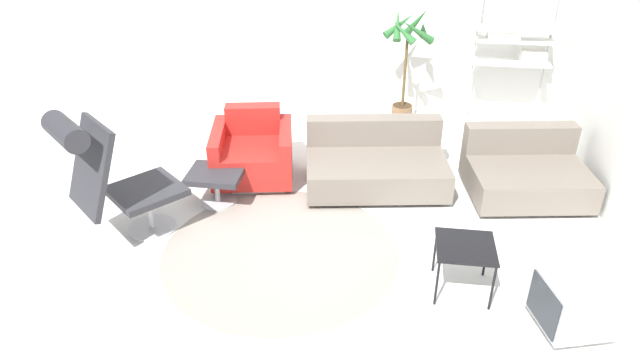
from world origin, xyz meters
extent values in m
plane|color=silver|center=(0.00, 0.00, 0.00)|extent=(12.00, 12.00, 0.00)
cube|color=silver|center=(0.00, 2.98, 1.40)|extent=(12.00, 0.06, 2.80)
cylinder|color=gray|center=(0.05, -0.40, 0.00)|extent=(2.08, 2.08, 0.01)
cylinder|color=#BCBCC1|center=(-1.20, -0.20, 0.01)|extent=(0.62, 0.62, 0.02)
cylinder|color=#BCBCC1|center=(-1.20, -0.20, 0.20)|extent=(0.06, 0.06, 0.35)
cube|color=#2D2D33|center=(-1.20, -0.20, 0.41)|extent=(0.82, 0.82, 0.06)
cube|color=#2D2D33|center=(-1.48, -0.52, 0.81)|extent=(0.64, 0.61, 0.75)
cylinder|color=#2D2D33|center=(-1.57, -0.62, 1.17)|extent=(0.52, 0.49, 0.20)
cylinder|color=#BCBCC1|center=(-0.73, 0.34, 0.01)|extent=(0.36, 0.36, 0.02)
cylinder|color=#BCBCC1|center=(-0.73, 0.34, 0.15)|extent=(0.05, 0.05, 0.27)
cube|color=#2D2D33|center=(-0.73, 0.34, 0.32)|extent=(0.53, 0.45, 0.06)
cube|color=silver|center=(-0.49, 0.87, 0.03)|extent=(0.79, 0.78, 0.06)
cube|color=red|center=(-0.49, 0.87, 0.23)|extent=(0.73, 0.91, 0.34)
cube|color=red|center=(-0.54, 1.18, 0.56)|extent=(0.61, 0.28, 0.31)
cube|color=red|center=(-0.14, 0.93, 0.32)|extent=(0.26, 0.83, 0.51)
cube|color=red|center=(-0.84, 0.81, 0.32)|extent=(0.26, 0.83, 0.51)
cube|color=black|center=(0.82, 0.86, 0.03)|extent=(1.40, 0.96, 0.05)
cube|color=#70665B|center=(0.82, 0.86, 0.20)|extent=(1.56, 1.12, 0.30)
cube|color=#70665B|center=(0.77, 1.21, 0.49)|extent=(1.45, 0.42, 0.30)
cube|color=black|center=(2.34, 0.88, 0.03)|extent=(1.14, 0.92, 0.05)
cube|color=#70665B|center=(2.34, 0.88, 0.20)|extent=(1.28, 1.07, 0.30)
cube|color=#70665B|center=(2.29, 1.22, 0.49)|extent=(1.16, 0.38, 0.30)
cube|color=black|center=(1.59, -0.68, 0.42)|extent=(0.45, 0.45, 0.02)
cylinder|color=black|center=(1.38, -0.89, 0.21)|extent=(0.02, 0.02, 0.41)
cylinder|color=black|center=(1.79, -0.89, 0.21)|extent=(0.02, 0.02, 0.41)
cylinder|color=black|center=(1.38, -0.48, 0.21)|extent=(0.02, 0.02, 0.41)
cylinder|color=black|center=(1.79, -0.48, 0.21)|extent=(0.02, 0.02, 0.41)
cylinder|color=#B7B7B7|center=(2.34, -1.04, 0.04)|extent=(0.34, 0.34, 0.08)
cube|color=#B7B7B7|center=(2.34, -1.04, 0.28)|extent=(0.58, 0.56, 0.39)
cube|color=#282D33|center=(2.11, -1.11, 0.28)|extent=(0.12, 0.38, 0.33)
cylinder|color=brown|center=(1.07, 2.41, 0.15)|extent=(0.26, 0.26, 0.31)
cylinder|color=#382819|center=(1.07, 2.41, 0.30)|extent=(0.24, 0.24, 0.02)
cylinder|color=brown|center=(1.07, 2.41, 0.74)|extent=(0.04, 0.04, 0.86)
cone|color=#2D6B33|center=(1.24, 2.40, 1.28)|extent=(0.13, 0.40, 0.31)
cone|color=#2D6B33|center=(1.17, 2.52, 1.33)|extent=(0.34, 0.31, 0.40)
cone|color=#2D6B33|center=(0.97, 2.57, 1.28)|extent=(0.42, 0.32, 0.31)
cone|color=#2D6B33|center=(0.94, 2.40, 1.31)|extent=(0.11, 0.33, 0.36)
cone|color=#2D6B33|center=(1.01, 2.28, 1.27)|extent=(0.35, 0.23, 0.29)
cone|color=#2D6B33|center=(1.17, 2.23, 1.30)|extent=(0.46, 0.30, 0.35)
cylinder|color=#BCBCC1|center=(1.91, 2.76, 0.96)|extent=(0.03, 0.03, 1.93)
cylinder|color=#BCBCC1|center=(2.78, 2.76, 0.96)|extent=(0.03, 0.03, 1.93)
cube|color=white|center=(2.34, 2.64, 0.85)|extent=(0.93, 0.28, 0.02)
cube|color=white|center=(2.34, 2.64, 1.12)|extent=(0.93, 0.28, 0.02)
cube|color=white|center=(2.34, 2.64, 1.26)|extent=(0.93, 0.28, 0.02)
cube|color=beige|center=(2.59, 2.63, 0.93)|extent=(0.29, 0.24, 0.15)
cube|color=silver|center=(2.20, 2.63, 1.19)|extent=(0.36, 0.24, 0.11)
camera|label=1|loc=(0.95, -4.36, 3.05)|focal=32.00mm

